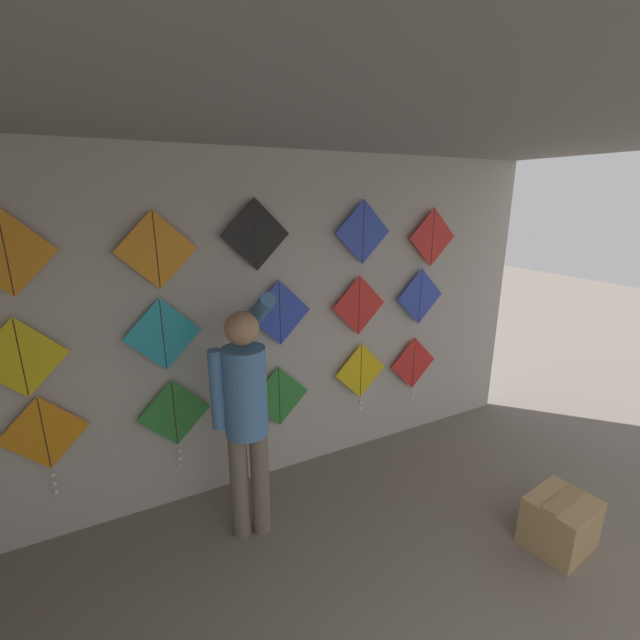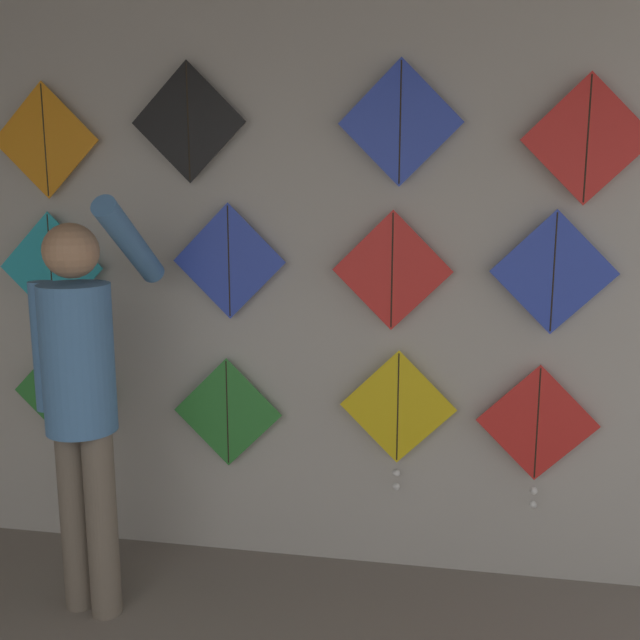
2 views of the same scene
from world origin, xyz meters
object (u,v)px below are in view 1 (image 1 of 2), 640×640
at_px(cardboard_box, 560,522).
at_px(kite_9, 420,297).
at_px(kite_6, 163,335).
at_px(kite_13, 363,232).
at_px(shopkeeper, 245,407).
at_px(kite_5, 21,358).
at_px(kite_2, 279,396).
at_px(kite_7, 280,313).
at_px(kite_8, 359,305).
at_px(kite_14, 432,237).
at_px(kite_12, 256,235).
at_px(kite_0, 45,438).
at_px(kite_1, 175,418).
at_px(kite_3, 361,373).
at_px(kite_11, 156,250).
at_px(kite_10, 5,252).
at_px(kite_4, 413,365).

distance_m(cardboard_box, kite_9, 2.16).
height_order(cardboard_box, kite_6, kite_6).
height_order(cardboard_box, kite_13, kite_13).
bearing_deg(shopkeeper, kite_5, 171.69).
bearing_deg(kite_2, kite_6, 180.00).
relative_size(kite_7, kite_8, 1.00).
bearing_deg(kite_14, kite_9, 180.00).
relative_size(kite_8, kite_14, 1.00).
height_order(shopkeeper, kite_7, shopkeeper).
height_order(kite_6, kite_12, kite_12).
relative_size(cardboard_box, kite_14, 0.89).
height_order(kite_5, kite_9, kite_9).
distance_m(kite_9, kite_12, 1.79).
bearing_deg(kite_6, kite_9, 0.00).
bearing_deg(kite_0, cardboard_box, -28.24).
height_order(shopkeeper, kite_1, shopkeeper).
height_order(kite_2, kite_7, kite_7).
height_order(cardboard_box, kite_0, kite_0).
xyz_separation_m(kite_3, kite_12, (-0.99, 0.00, 1.34)).
height_order(kite_8, kite_11, kite_11).
bearing_deg(kite_5, kite_10, 0.00).
relative_size(shopkeeper, kite_6, 3.33).
height_order(shopkeeper, kite_13, kite_13).
relative_size(kite_9, kite_13, 1.00).
height_order(kite_1, kite_12, kite_12).
bearing_deg(kite_3, kite_1, -179.99).
height_order(shopkeeper, kite_14, kite_14).
relative_size(kite_1, kite_6, 1.38).
height_order(shopkeeper, kite_5, shopkeeper).
xyz_separation_m(kite_8, kite_11, (-1.68, 0.00, 0.60)).
distance_m(kite_1, kite_10, 1.59).
xyz_separation_m(kite_13, kite_14, (0.79, 0.00, -0.08)).
xyz_separation_m(kite_5, kite_7, (1.80, 0.00, 0.07)).
bearing_deg(kite_10, kite_11, 0.00).
height_order(shopkeeper, kite_10, kite_10).
xyz_separation_m(kite_0, kite_8, (2.53, 0.00, 0.64)).
xyz_separation_m(kite_3, kite_14, (0.77, 0.00, 1.25)).
distance_m(kite_3, kite_10, 2.89).
bearing_deg(shopkeeper, kite_14, 29.08).
bearing_deg(kite_11, kite_1, -8.61).
bearing_deg(kite_2, cardboard_box, -49.60).
bearing_deg(kite_4, cardboard_box, -90.79).
bearing_deg(kite_12, kite_9, 0.00).
height_order(cardboard_box, kite_12, kite_12).
distance_m(kite_2, kite_12, 1.40).
distance_m(kite_4, kite_13, 1.52).
bearing_deg(kite_4, kite_9, 1.29).
bearing_deg(kite_1, kite_10, 179.93).
distance_m(kite_0, kite_11, 1.50).
bearing_deg(kite_7, kite_8, 0.00).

